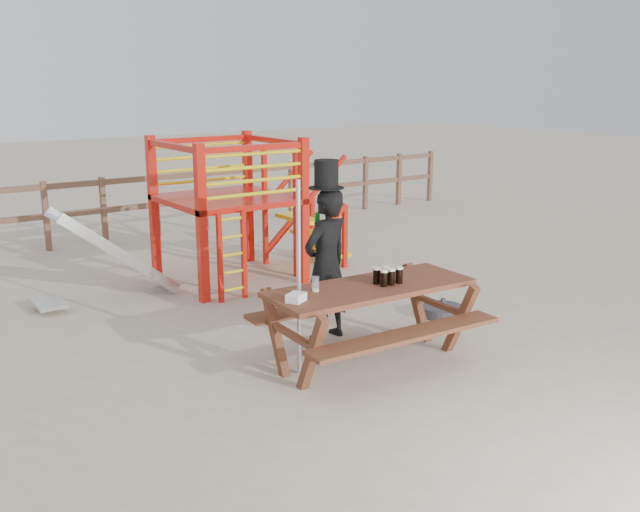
{
  "coord_description": "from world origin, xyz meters",
  "views": [
    {
      "loc": [
        -4.57,
        -5.5,
        2.9
      ],
      "look_at": [
        -0.13,
        0.8,
        0.97
      ],
      "focal_mm": 40.0,
      "sensor_mm": 36.0,
      "label": 1
    }
  ],
  "objects": [
    {
      "name": "stout_pints",
      "position": [
        0.05,
        -0.15,
        0.93
      ],
      "size": [
        0.28,
        0.2,
        0.17
      ],
      "color": "black",
      "rests_on": "picnic_table"
    },
    {
      "name": "playground_fort",
      "position": [
        0.12,
        3.58,
        1.07
      ],
      "size": [
        4.71,
        1.84,
        2.1
      ],
      "color": "red",
      "rests_on": "ground"
    },
    {
      "name": "empty_glasses",
      "position": [
        -0.7,
        0.06,
        0.91
      ],
      "size": [
        0.07,
        0.07,
        0.15
      ],
      "color": "silver",
      "rests_on": "picnic_table"
    },
    {
      "name": "ground",
      "position": [
        0.0,
        0.0,
        0.0
      ],
      "size": [
        60.0,
        60.0,
        0.0
      ],
      "primitive_type": "plane",
      "color": "#C1B396",
      "rests_on": "ground"
    },
    {
      "name": "parasol_base",
      "position": [
        1.58,
        0.55,
        0.06
      ],
      "size": [
        0.54,
        0.54,
        0.23
      ],
      "color": "#313136",
      "rests_on": "ground"
    },
    {
      "name": "picnic_table",
      "position": [
        -0.12,
        -0.09,
        0.53
      ],
      "size": [
        2.25,
        1.61,
        0.84
      ],
      "rotation": [
        0.0,
        0.0,
        -0.05
      ],
      "color": "brown",
      "rests_on": "ground"
    },
    {
      "name": "metal_pole",
      "position": [
        -0.88,
        0.08,
        0.98
      ],
      "size": [
        0.04,
        0.04,
        1.97
      ],
      "primitive_type": "cylinder",
      "color": "#B2B2B7",
      "rests_on": "ground"
    },
    {
      "name": "man_with_hat",
      "position": [
        -0.08,
        0.75,
        0.92
      ],
      "size": [
        0.7,
        0.53,
        2.04
      ],
      "rotation": [
        0.0,
        0.0,
        3.34
      ],
      "color": "black",
      "rests_on": "ground"
    },
    {
      "name": "paper_bag",
      "position": [
        -1.04,
        -0.11,
        0.88
      ],
      "size": [
        0.23,
        0.21,
        0.08
      ],
      "primitive_type": "cube",
      "rotation": [
        0.0,
        0.0,
        0.5
      ],
      "color": "white",
      "rests_on": "picnic_table"
    },
    {
      "name": "back_fence",
      "position": [
        0.0,
        7.0,
        0.74
      ],
      "size": [
        15.09,
        0.09,
        1.2
      ],
      "color": "brown",
      "rests_on": "ground"
    }
  ]
}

